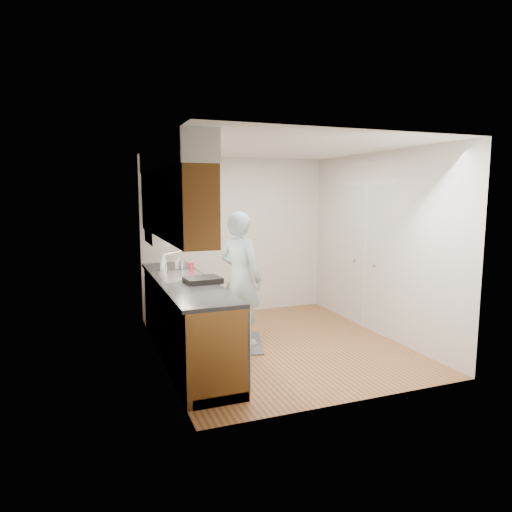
{
  "coord_description": "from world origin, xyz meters",
  "views": [
    {
      "loc": [
        -2.29,
        -5.22,
        1.96
      ],
      "look_at": [
        -0.21,
        0.25,
        1.14
      ],
      "focal_mm": 32.0,
      "sensor_mm": 36.0,
      "label": 1
    }
  ],
  "objects_px": {
    "steel_can": "(182,265)",
    "dish_rack": "(203,280)",
    "soap_bottle_b": "(178,262)",
    "soap_bottle_a": "(163,263)",
    "soda_can": "(191,267)",
    "person": "(240,269)"
  },
  "relations": [
    {
      "from": "soap_bottle_a",
      "to": "dish_rack",
      "type": "xyz_separation_m",
      "value": [
        0.29,
        -0.88,
        -0.09
      ]
    },
    {
      "from": "steel_can",
      "to": "soap_bottle_b",
      "type": "bearing_deg",
      "value": 98.96
    },
    {
      "from": "soap_bottle_b",
      "to": "steel_can",
      "type": "distance_m",
      "value": 0.14
    },
    {
      "from": "person",
      "to": "soap_bottle_a",
      "type": "relative_size",
      "value": 8.17
    },
    {
      "from": "soap_bottle_a",
      "to": "person",
      "type": "bearing_deg",
      "value": -24.24
    },
    {
      "from": "soap_bottle_a",
      "to": "dish_rack",
      "type": "relative_size",
      "value": 0.61
    },
    {
      "from": "steel_can",
      "to": "soap_bottle_a",
      "type": "bearing_deg",
      "value": -176.05
    },
    {
      "from": "steel_can",
      "to": "dish_rack",
      "type": "relative_size",
      "value": 0.35
    },
    {
      "from": "soap_bottle_a",
      "to": "soap_bottle_b",
      "type": "xyz_separation_m",
      "value": [
        0.23,
        0.16,
        -0.03
      ]
    },
    {
      "from": "dish_rack",
      "to": "steel_can",
      "type": "bearing_deg",
      "value": 88.0
    },
    {
      "from": "soda_can",
      "to": "person",
      "type": "bearing_deg",
      "value": -26.75
    },
    {
      "from": "soap_bottle_a",
      "to": "dish_rack",
      "type": "height_order",
      "value": "soap_bottle_a"
    },
    {
      "from": "dish_rack",
      "to": "person",
      "type": "bearing_deg",
      "value": 32.52
    },
    {
      "from": "soap_bottle_b",
      "to": "dish_rack",
      "type": "xyz_separation_m",
      "value": [
        0.07,
        -1.03,
        -0.06
      ]
    },
    {
      "from": "soap_bottle_b",
      "to": "dish_rack",
      "type": "bearing_deg",
      "value": -86.22
    },
    {
      "from": "person",
      "to": "soap_bottle_b",
      "type": "distance_m",
      "value": 0.89
    },
    {
      "from": "soda_can",
      "to": "dish_rack",
      "type": "distance_m",
      "value": 0.76
    },
    {
      "from": "person",
      "to": "steel_can",
      "type": "height_order",
      "value": "person"
    },
    {
      "from": "dish_rack",
      "to": "soap_bottle_a",
      "type": "bearing_deg",
      "value": 103.61
    },
    {
      "from": "soap_bottle_b",
      "to": "steel_can",
      "type": "xyz_separation_m",
      "value": [
        0.02,
        -0.14,
        -0.03
      ]
    },
    {
      "from": "soap_bottle_b",
      "to": "dish_rack",
      "type": "distance_m",
      "value": 1.04
    },
    {
      "from": "soap_bottle_b",
      "to": "soda_can",
      "type": "relative_size",
      "value": 1.64
    }
  ]
}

